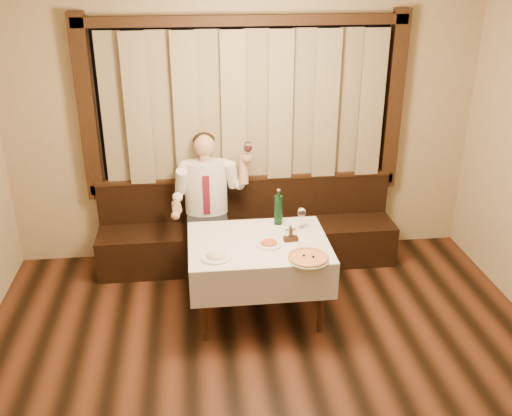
{
  "coord_description": "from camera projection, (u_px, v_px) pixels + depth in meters",
  "views": [
    {
      "loc": [
        -0.55,
        -2.86,
        3.13
      ],
      "look_at": [
        0.0,
        1.9,
        1.0
      ],
      "focal_mm": 40.0,
      "sensor_mm": 36.0,
      "label": 1
    }
  ],
  "objects": [
    {
      "name": "room",
      "position": [
        270.0,
        197.0,
        4.2
      ],
      "size": [
        5.01,
        6.01,
        2.81
      ],
      "color": "black",
      "rests_on": "ground"
    },
    {
      "name": "table_wine_glass",
      "position": [
        302.0,
        213.0,
        5.36
      ],
      "size": [
        0.08,
        0.08,
        0.21
      ],
      "rotation": [
        0.0,
        0.0,
        -0.42
      ],
      "color": "white",
      "rests_on": "dining_table"
    },
    {
      "name": "green_bottle",
      "position": [
        278.0,
        209.0,
        5.44
      ],
      "size": [
        0.08,
        0.08,
        0.36
      ],
      "rotation": [
        0.0,
        0.0,
        -0.31
      ],
      "color": "#0F4621",
      "rests_on": "dining_table"
    },
    {
      "name": "banquette",
      "position": [
        247.0,
        235.0,
        6.27
      ],
      "size": [
        3.2,
        0.61,
        0.94
      ],
      "color": "black",
      "rests_on": "ground"
    },
    {
      "name": "pasta_cream",
      "position": [
        216.0,
        254.0,
        4.87
      ],
      "size": [
        0.27,
        0.27,
        0.09
      ],
      "rotation": [
        0.0,
        0.0,
        -0.14
      ],
      "color": "white",
      "rests_on": "dining_table"
    },
    {
      "name": "seated_man",
      "position": [
        207.0,
        194.0,
        5.92
      ],
      "size": [
        0.83,
        0.62,
        1.49
      ],
      "color": "black",
      "rests_on": "ground"
    },
    {
      "name": "cruet_caddy",
      "position": [
        291.0,
        236.0,
        5.16
      ],
      "size": [
        0.13,
        0.08,
        0.14
      ],
      "rotation": [
        0.0,
        0.0,
        0.09
      ],
      "color": "black",
      "rests_on": "dining_table"
    },
    {
      "name": "dining_table",
      "position": [
        258.0,
        252.0,
        5.2
      ],
      "size": [
        1.27,
        0.97,
        0.76
      ],
      "color": "black",
      "rests_on": "ground"
    },
    {
      "name": "pizza",
      "position": [
        308.0,
        258.0,
        4.85
      ],
      "size": [
        0.37,
        0.37,
        0.04
      ],
      "rotation": [
        0.0,
        0.0,
        0.2
      ],
      "color": "white",
      "rests_on": "dining_table"
    },
    {
      "name": "pasta_red",
      "position": [
        269.0,
        241.0,
        5.09
      ],
      "size": [
        0.24,
        0.24,
        0.08
      ],
      "rotation": [
        0.0,
        0.0,
        -0.06
      ],
      "color": "white",
      "rests_on": "dining_table"
    }
  ]
}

